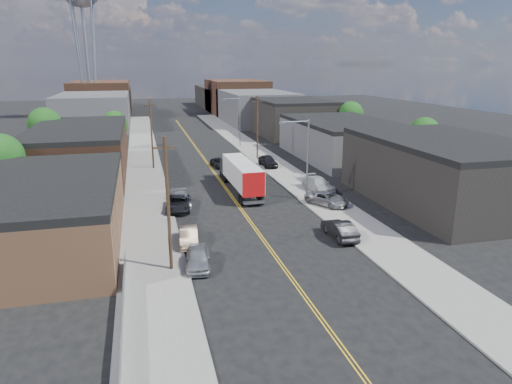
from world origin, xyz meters
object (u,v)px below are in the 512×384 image
car_right_lot_b (318,184)px  car_left_b (189,236)px  car_left_d (181,199)px  car_right_lot_a (327,199)px  car_right_oncoming (340,229)px  car_right_lot_c (268,161)px  semi_truck (240,173)px  car_left_a (198,258)px  car_left_c (178,203)px  car_ahead_truck (221,163)px

car_right_lot_b → car_left_b: bearing=-149.5°
car_left_d → car_right_lot_b: bearing=6.6°
car_left_d → car_left_b: bearing=-90.2°
car_left_b → car_right_lot_a: size_ratio=0.87×
car_right_oncoming → car_right_lot_c: car_right_lot_c is taller
semi_truck → car_right_lot_a: (7.68, -8.75, -1.31)m
car_left_a → car_right_lot_b: 24.06m
car_right_lot_a → car_left_c: bearing=141.0°
semi_truck → car_left_c: 10.14m
car_left_a → car_right_lot_b: size_ratio=0.80×
semi_truck → car_right_lot_b: size_ratio=2.60×
car_left_c → car_ahead_truck: 20.93m
car_right_lot_a → car_right_lot_b: (1.20, 5.50, 0.12)m
car_left_b → car_left_d: car_left_b is taller
car_left_a → car_left_b: bearing=99.4°
car_ahead_truck → car_left_c: bearing=-120.1°
car_left_c → car_right_lot_b: (16.78, 2.95, 0.22)m
car_right_oncoming → car_right_lot_a: size_ratio=0.98×
car_right_oncoming → car_right_lot_b: size_ratio=0.87×
car_left_c → car_ahead_truck: size_ratio=1.13×
car_left_a → car_right_lot_c: car_right_lot_c is taller
car_left_b → car_left_a: bearing=-82.8°
car_left_b → car_left_c: car_left_c is taller
car_right_lot_b → car_ahead_truck: size_ratio=1.18×
car_left_b → car_right_lot_c: (14.65, 27.24, 0.26)m
car_left_d → car_ahead_truck: 19.38m
car_left_c → car_right_lot_a: car_right_lot_a is taller
car_left_c → car_left_d: bearing=84.1°
car_left_a → car_right_lot_a: 19.48m
car_left_c → car_right_lot_b: 17.04m
car_right_oncoming → car_ahead_truck: size_ratio=1.03×
car_left_d → car_right_oncoming: (12.64, -13.02, 0.09)m
car_left_d → car_right_lot_b: 16.48m
car_left_a → car_ahead_truck: 34.72m
car_right_lot_c → car_ahead_truck: bearing=162.3°
car_right_lot_b → car_ahead_truck: (-8.88, 16.44, -0.30)m
car_left_c → car_right_lot_a: size_ratio=1.07×
car_left_a → car_ahead_truck: car_left_a is taller
car_left_c → car_right_lot_b: car_right_lot_b is taller
semi_truck → car_right_lot_b: (8.88, -3.25, -1.19)m
car_left_b → car_ahead_truck: 30.16m
semi_truck → car_left_c: semi_truck is taller
car_right_lot_a → car_ahead_truck: (-7.68, 21.93, -0.18)m
car_right_oncoming → car_ahead_truck: car_right_oncoming is taller
car_right_oncoming → car_ahead_truck: 31.29m
car_right_lot_b → car_left_d: bearing=178.4°
car_right_lot_b → car_ahead_truck: bearing=111.8°
car_left_b → car_ahead_truck: size_ratio=0.92×
car_left_c → car_left_d: (0.36, 1.53, -0.03)m
car_right_lot_c → car_left_c: bearing=-132.2°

